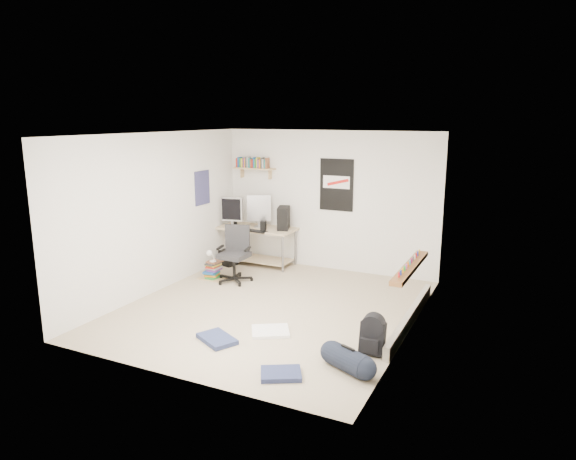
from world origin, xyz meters
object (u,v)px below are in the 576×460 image
at_px(backpack, 373,338).
at_px(duffel_bag, 348,359).
at_px(book_stack, 213,270).
at_px(desk, 256,245).
at_px(office_chair, 234,253).

height_order(backpack, duffel_bag, duffel_bag).
height_order(backpack, book_stack, backpack).
xyz_separation_m(desk, backpack, (3.08, -2.72, -0.16)).
bearing_deg(backpack, desk, 135.70).
distance_m(desk, book_stack, 1.15).
bearing_deg(office_chair, backpack, -41.92).
bearing_deg(book_stack, duffel_bag, -33.83).
distance_m(backpack, duffel_bag, 0.54).
relative_size(office_chair, duffel_bag, 1.85).
distance_m(backpack, book_stack, 3.67).
bearing_deg(backpack, office_chair, 147.77).
bearing_deg(duffel_bag, office_chair, 167.14).
relative_size(duffel_bag, book_stack, 1.08).
bearing_deg(office_chair, book_stack, 169.83).
bearing_deg(book_stack, backpack, -25.93).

